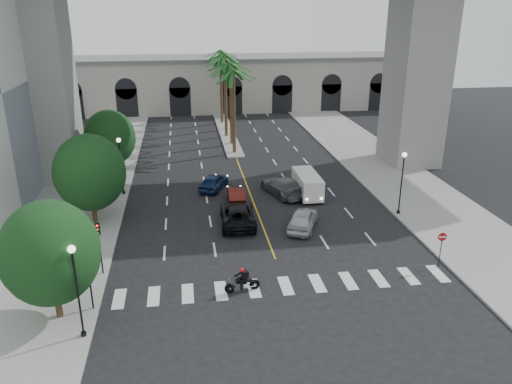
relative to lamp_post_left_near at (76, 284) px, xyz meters
name	(u,v)px	position (x,y,z in m)	size (l,w,h in m)	color
ground	(281,274)	(11.40, 5.00, -3.22)	(140.00, 140.00, 0.00)	black
sidewalk_left	(81,200)	(-3.60, 20.00, -3.15)	(8.00, 100.00, 0.15)	gray
sidewalk_right	(404,184)	(26.40, 20.00, -3.15)	(8.00, 100.00, 0.15)	gray
median	(227,132)	(11.40, 43.00, -3.12)	(2.00, 24.00, 0.20)	gray
pier_building	(216,83)	(11.40, 60.00, 1.04)	(71.00, 10.50, 8.50)	beige
palm_a	(233,74)	(11.40, 33.00, 5.88)	(3.20, 3.20, 10.30)	#47331E
palm_b	(231,67)	(11.50, 37.00, 6.15)	(3.20, 3.20, 10.60)	#47331E
palm_c	(225,67)	(11.20, 41.00, 5.69)	(3.20, 3.20, 10.10)	#47331E
palm_d	(225,58)	(11.55, 45.00, 6.43)	(3.20, 3.20, 10.90)	#47331E
palm_e	(221,59)	(11.30, 49.00, 5.97)	(3.20, 3.20, 10.40)	#47331E
palm_f	(220,54)	(11.60, 53.00, 6.24)	(3.20, 3.20, 10.70)	#47331E
street_tree_near	(50,253)	(-1.60, 2.00, 0.80)	(5.20, 5.20, 6.89)	#382616
street_tree_mid	(90,173)	(-1.60, 15.00, 0.99)	(5.44, 5.44, 7.21)	#382616
street_tree_far	(110,138)	(-1.60, 27.00, 0.68)	(5.04, 5.04, 6.68)	#382616
lamp_post_left_near	(76,284)	(0.00, 0.00, 0.00)	(0.40, 0.40, 5.35)	black
lamp_post_left_far	(121,161)	(0.00, 21.00, 0.00)	(0.40, 0.40, 5.35)	black
lamp_post_right	(402,178)	(22.80, 13.00, 0.00)	(0.40, 0.40, 5.35)	black
traffic_signal_near	(89,271)	(0.10, 2.50, -0.71)	(0.25, 0.18, 3.65)	black
traffic_signal_far	(99,240)	(0.10, 6.50, -0.71)	(0.25, 0.18, 3.65)	black
motorcycle_rider	(243,281)	(8.74, 3.30, -2.51)	(2.18, 0.61, 1.58)	black
car_a	(303,219)	(14.41, 11.61, -2.43)	(1.86, 4.62, 1.57)	#B5B5BA
car_b	(236,195)	(9.90, 17.84, -2.55)	(1.41, 4.06, 1.34)	#511410
car_c	(238,215)	(9.52, 13.15, -2.44)	(2.60, 5.63, 1.56)	black
car_d	(283,186)	(14.33, 19.02, -2.41)	(2.28, 5.62, 1.63)	#5B5B5F
car_e	(214,182)	(8.21, 21.40, -2.49)	(1.74, 4.32, 1.47)	#11264F
cargo_van	(307,184)	(16.40, 18.28, -2.04)	(2.00, 4.96, 2.11)	silver
pedestrian_a	(69,264)	(-1.89, 6.44, -2.24)	(0.61, 0.40, 1.67)	black
pedestrian_b	(58,238)	(-3.34, 10.14, -2.11)	(0.94, 0.73, 1.93)	black
do_not_enter_sign	(442,242)	(21.90, 4.43, -1.45)	(0.60, 0.08, 2.43)	black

